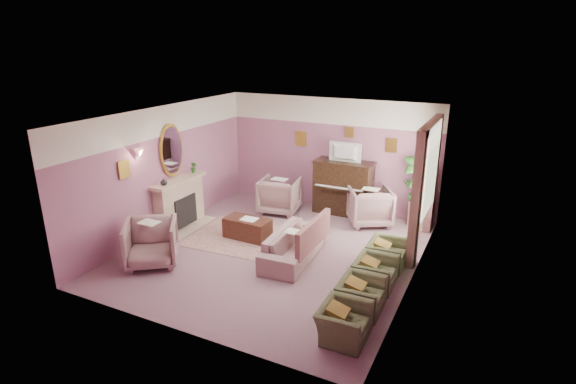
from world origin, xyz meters
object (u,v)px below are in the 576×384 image
at_px(piano, 343,188).
at_px(olive_chair_a, 344,317).
at_px(floral_armchair_right, 370,204).
at_px(floral_armchair_front, 151,241).
at_px(olive_chair_b, 361,290).
at_px(side_table, 419,212).
at_px(olive_chair_c, 375,268).
at_px(coffee_table, 248,228).
at_px(sofa, 295,239).
at_px(television, 344,151).
at_px(olive_chair_d, 387,250).
at_px(floral_armchair_left, 280,194).

height_order(piano, olive_chair_a, piano).
bearing_deg(floral_armchair_right, olive_chair_a, -78.36).
relative_size(floral_armchair_front, olive_chair_b, 1.24).
bearing_deg(side_table, olive_chair_c, -93.41).
xyz_separation_m(coffee_table, sofa, (1.33, -0.40, 0.17)).
bearing_deg(piano, olive_chair_c, -61.35).
distance_m(television, olive_chair_d, 3.09).
height_order(coffee_table, olive_chair_d, olive_chair_d).
xyz_separation_m(coffee_table, floral_armchair_left, (-0.10, 1.73, 0.26)).
distance_m(piano, olive_chair_b, 4.30).
relative_size(sofa, olive_chair_c, 2.51).
height_order(floral_armchair_right, olive_chair_c, floral_armchair_right).
xyz_separation_m(coffee_table, olive_chair_d, (3.05, 0.07, 0.11)).
bearing_deg(floral_armchair_left, coffee_table, -86.79).
distance_m(floral_armchair_right, side_table, 1.15).
relative_size(sofa, floral_armchair_right, 2.02).
xyz_separation_m(sofa, side_table, (1.91, 2.73, -0.05)).
distance_m(coffee_table, olive_chair_d, 3.06).
distance_m(floral_armchair_left, side_table, 3.39).
height_order(olive_chair_b, olive_chair_c, same).
bearing_deg(floral_armchair_left, olive_chair_b, -46.35).
relative_size(sofa, olive_chair_b, 2.51).
bearing_deg(television, olive_chair_d, -52.85).
relative_size(floral_armchair_right, olive_chair_d, 1.24).
relative_size(sofa, olive_chair_a, 2.51).
bearing_deg(olive_chair_d, floral_armchair_right, 115.33).
bearing_deg(olive_chair_c, piano, 118.65).
bearing_deg(olive_chair_b, floral_armchair_right, 104.24).
bearing_deg(olive_chair_b, piano, 113.39).
distance_m(coffee_table, olive_chair_a, 3.88).
xyz_separation_m(floral_armchair_right, floral_armchair_front, (-3.19, -3.81, 0.00)).
bearing_deg(piano, sofa, -90.36).
xyz_separation_m(sofa, floral_armchair_left, (-1.43, 2.14, 0.09)).
relative_size(olive_chair_b, side_table, 1.12).
bearing_deg(piano, floral_armchair_front, -119.47).
height_order(coffee_table, sofa, sofa).
distance_m(coffee_table, floral_armchair_left, 1.75).
height_order(floral_armchair_left, olive_chair_a, floral_armchair_left).
relative_size(piano, sofa, 0.71).
bearing_deg(olive_chair_d, olive_chair_a, -90.00).
height_order(floral_armchair_front, side_table, floral_armchair_front).
relative_size(television, olive_chair_a, 1.02).
bearing_deg(olive_chair_a, piano, 109.70).
bearing_deg(olive_chair_c, coffee_table, 166.18).
xyz_separation_m(floral_armchair_front, side_table, (4.27, 4.17, -0.14)).
bearing_deg(floral_armchair_front, olive_chair_b, 3.79).
relative_size(piano, olive_chair_a, 1.79).
xyz_separation_m(olive_chair_c, side_table, (0.18, 3.08, 0.01)).
relative_size(sofa, floral_armchair_left, 2.02).
bearing_deg(olive_chair_c, floral_armchair_right, 108.29).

